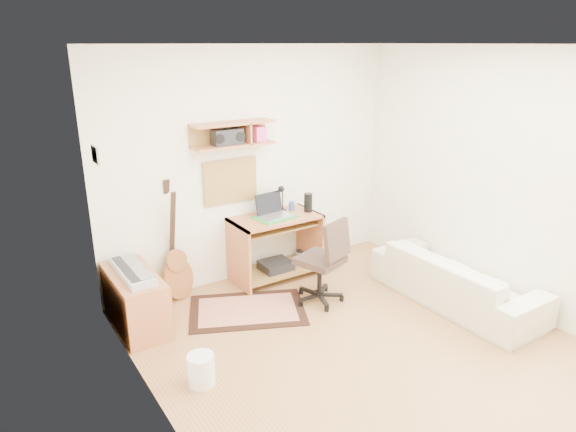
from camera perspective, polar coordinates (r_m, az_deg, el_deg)
floor at (r=4.78m, az=8.69°, el=-14.65°), size 3.60×4.00×0.01m
ceiling at (r=4.00m, az=10.61°, el=18.40°), size 3.60×4.00×0.01m
back_wall at (r=5.78m, az=-3.94°, el=5.64°), size 3.60×0.01×2.60m
left_wall at (r=3.33m, az=-14.20°, el=-5.02°), size 0.01×4.00×2.60m
right_wall at (r=5.55m, az=23.52°, el=3.55°), size 0.01×4.00×2.60m
wall_shelf at (r=5.45m, az=-6.14°, el=9.07°), size 0.90×0.25×0.26m
cork_board at (r=5.66m, az=-6.44°, el=3.91°), size 0.64×0.03×0.49m
wall_photo at (r=4.61m, az=-20.71°, el=6.42°), size 0.02×0.20×0.15m
desk at (r=5.89m, az=-1.39°, el=-3.52°), size 1.00×0.55×0.75m
laptop at (r=5.69m, az=-1.45°, el=1.11°), size 0.38×0.38×0.26m
speaker at (r=5.90m, az=2.26°, el=1.52°), size 0.10×0.10×0.22m
desk_lamp at (r=5.92m, az=-0.61°, el=2.05°), size 0.10×0.10×0.31m
pencil_cup at (r=5.97m, az=0.42°, el=1.13°), size 0.07×0.07×0.10m
boombox at (r=5.42m, az=-6.80°, el=8.77°), size 0.32×0.15×0.16m
rug at (r=5.35m, az=-4.55°, el=-10.38°), size 1.38×1.19×0.02m
task_chair at (r=5.33m, az=3.58°, el=-4.92°), size 0.61×0.61×0.94m
cabinet at (r=5.16m, az=-16.68°, el=-9.00°), size 0.40×0.90×0.55m
music_keyboard at (r=5.03m, az=-17.01°, el=-5.88°), size 0.24×0.75×0.07m
guitar at (r=5.44m, az=-12.49°, el=-2.82°), size 0.38×0.28×1.30m
waste_basket at (r=4.32m, az=-9.66°, el=-16.55°), size 0.28×0.28×0.26m
printer at (r=6.41m, az=3.39°, el=-4.46°), size 0.52×0.45×0.17m
sofa at (r=5.62m, az=18.34°, el=-5.87°), size 0.53×1.83×0.72m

